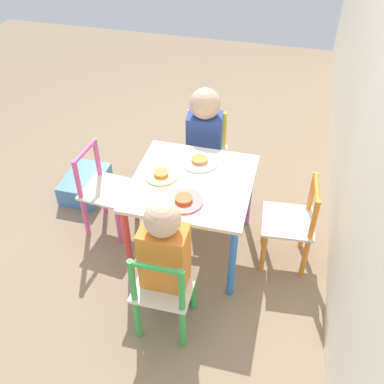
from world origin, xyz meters
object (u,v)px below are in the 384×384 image
(child_left, at_px, (204,135))
(kids_table, at_px, (192,192))
(plate_front, at_px, (161,175))
(plate_left, at_px, (199,161))
(storage_bin, at_px, (85,184))
(chair_pink, at_px, (104,191))
(chair_yellow, at_px, (205,156))
(chair_green, at_px, (164,291))
(plate_right, at_px, (184,200))
(child_right, at_px, (166,254))
(chair_orange, at_px, (292,224))

(child_left, bearing_deg, kids_table, -90.00)
(kids_table, distance_m, plate_front, 0.18)
(child_left, bearing_deg, plate_left, -87.13)
(plate_front, distance_m, storage_bin, 0.80)
(chair_pink, height_order, plate_left, chair_pink)
(chair_yellow, height_order, chair_green, same)
(child_left, relative_size, storage_bin, 2.18)
(chair_yellow, bearing_deg, child_left, -90.00)
(chair_yellow, bearing_deg, plate_right, -91.27)
(chair_yellow, xyz_separation_m, chair_green, (1.04, 0.05, 0.00))
(storage_bin, bearing_deg, chair_yellow, 107.18)
(plate_front, bearing_deg, plate_right, 45.00)
(kids_table, height_order, child_right, child_right)
(chair_green, xyz_separation_m, chair_orange, (-0.57, 0.52, 0.00))
(plate_left, height_order, plate_front, same)
(kids_table, xyz_separation_m, storage_bin, (-0.29, -0.78, -0.34))
(plate_left, xyz_separation_m, storage_bin, (-0.13, -0.78, -0.42))
(chair_yellow, bearing_deg, chair_orange, -45.28)
(plate_left, distance_m, storage_bin, 0.89)
(child_right, distance_m, storage_bin, 1.15)
(chair_pink, bearing_deg, child_left, -43.70)
(chair_yellow, relative_size, plate_right, 2.85)
(chair_yellow, distance_m, plate_left, 0.43)
(chair_green, distance_m, chair_pink, 0.78)
(kids_table, bearing_deg, plate_front, -90.00)
(chair_pink, bearing_deg, plate_front, -92.53)
(chair_yellow, height_order, plate_front, chair_yellow)
(chair_orange, height_order, child_left, child_left)
(child_right, bearing_deg, child_left, -87.45)
(chair_pink, distance_m, plate_right, 0.61)
(chair_orange, relative_size, child_right, 0.71)
(chair_orange, bearing_deg, plate_left, -107.48)
(chair_pink, xyz_separation_m, plate_front, (0.05, 0.36, 0.23))
(plate_left, height_order, plate_right, same)
(chair_yellow, distance_m, plate_right, 0.72)
(chair_green, xyz_separation_m, storage_bin, (-0.82, -0.78, -0.19))
(chair_pink, bearing_deg, plate_left, -72.47)
(child_left, relative_size, plate_left, 3.80)
(child_right, bearing_deg, plate_front, -70.80)
(chair_pink, xyz_separation_m, storage_bin, (-0.24, -0.26, -0.19))
(chair_pink, xyz_separation_m, chair_orange, (0.01, 1.04, 0.00))
(chair_green, relative_size, chair_orange, 1.00)
(chair_pink, bearing_deg, child_right, -128.76)
(kids_table, distance_m, chair_green, 0.54)
(chair_yellow, height_order, plate_right, chair_yellow)
(kids_table, relative_size, chair_green, 1.14)
(chair_green, bearing_deg, chair_yellow, -87.46)
(child_left, relative_size, child_right, 0.99)
(chair_pink, distance_m, chair_orange, 1.04)
(plate_right, bearing_deg, chair_orange, 111.50)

